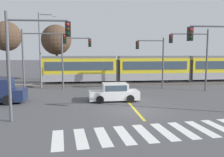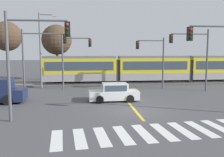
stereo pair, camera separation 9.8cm
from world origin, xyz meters
The scene contains 25 objects.
ground_plane centered at (0.00, 0.00, 0.00)m, with size 200.00×200.00×0.00m, color #474749.
track_bed centered at (0.00, 14.00, 0.09)m, with size 120.00×4.00×0.18m, color #56514C.
rail_near centered at (0.00, 13.28, 0.23)m, with size 120.00×0.08×0.10m, color #939399.
rail_far centered at (0.00, 14.72, 0.23)m, with size 120.00×0.08×0.10m, color #939399.
light_rail_tram centered at (5.30, 14.00, 2.05)m, with size 28.00×2.64×3.43m.
crosswalk_stripe_0 centered at (-4.93, -5.07, 0.00)m, with size 0.56×2.80×0.01m, color silver.
crosswalk_stripe_1 centered at (-3.83, -4.96, 0.00)m, with size 0.56×2.80×0.01m, color silver.
crosswalk_stripe_2 centered at (-2.74, -4.86, 0.00)m, with size 0.56×2.80×0.01m, color silver.
crosswalk_stripe_3 centered at (-1.64, -4.75, 0.00)m, with size 0.56×2.80×0.01m, color silver.
crosswalk_stripe_4 centered at (-0.55, -4.64, 0.00)m, with size 0.56×2.80×0.01m, color silver.
crosswalk_stripe_5 centered at (0.55, -4.54, 0.00)m, with size 0.56×2.80×0.01m, color silver.
crosswalk_stripe_6 centered at (1.64, -4.43, 0.00)m, with size 0.56×2.80×0.01m, color silver.
crosswalk_stripe_7 centered at (2.74, -4.33, 0.00)m, with size 0.56×2.80×0.01m, color silver.
crosswalk_stripe_8 centered at (3.83, -4.22, 0.00)m, with size 0.56×2.80×0.01m, color silver.
lane_centre_line centered at (0.00, 4.71, 0.00)m, with size 0.20×14.59×0.01m, color gold.
sedan_crossing centered at (-1.12, 3.50, 0.70)m, with size 4.23×1.97×1.52m.
traffic_light_near_left centered at (-6.85, -1.70, 4.27)m, with size 3.75×0.38×6.53m.
traffic_light_mid_right centered at (7.90, 7.53, 4.28)m, with size 4.25×0.38×6.50m.
traffic_light_far_right centered at (4.20, 9.86, 3.81)m, with size 3.25×0.38×5.72m.
traffic_light_mid_left centered at (-8.06, 7.46, 4.21)m, with size 4.25×0.38×6.32m.
traffic_light_far_left centered at (-4.92, 10.12, 3.98)m, with size 3.25×0.38×6.09m.
traffic_light_near_right centered at (5.50, -1.40, 4.15)m, with size 3.75×0.38×6.34m.
street_lamp_west centered at (-8.36, 11.44, 4.80)m, with size 2.06×0.28×8.48m.
bare_tree_far_west centered at (-14.69, 19.72, 6.32)m, with size 4.25×4.25×8.47m.
bare_tree_west centered at (-7.52, 18.55, 5.81)m, with size 4.27×4.27×7.97m.
Camera 2 is at (-3.51, -16.25, 4.24)m, focal length 38.00 mm.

